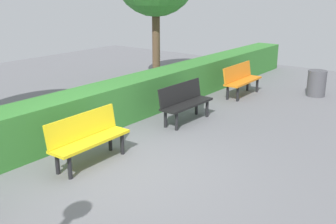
# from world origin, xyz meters

# --- Properties ---
(ground_plane) EXTENTS (21.29, 21.29, 0.00)m
(ground_plane) POSITION_xyz_m (0.00, 0.00, 0.00)
(ground_plane) COLOR slate
(bench_orange) EXTENTS (1.54, 0.48, 0.86)m
(bench_orange) POSITION_xyz_m (-5.56, -0.70, 0.48)
(bench_orange) COLOR orange
(bench_orange) RESTS_ON ground_plane
(bench_black) EXTENTS (1.49, 0.48, 0.86)m
(bench_black) POSITION_xyz_m (-2.74, -0.63, 0.48)
(bench_black) COLOR black
(bench_black) RESTS_ON ground_plane
(bench_yellow) EXTENTS (1.54, 0.49, 0.86)m
(bench_yellow) POSITION_xyz_m (0.09, -0.66, 0.48)
(bench_yellow) COLOR yellow
(bench_yellow) RESTS_ON ground_plane
(hedge_row) EXTENTS (17.29, 0.79, 0.89)m
(hedge_row) POSITION_xyz_m (-1.25, -1.83, 0.45)
(hedge_row) COLOR #387F33
(hedge_row) RESTS_ON ground_plane
(trash_bin) EXTENTS (0.50, 0.50, 0.72)m
(trash_bin) POSITION_xyz_m (-6.78, 1.01, 0.36)
(trash_bin) COLOR #4C4C51
(trash_bin) RESTS_ON ground_plane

